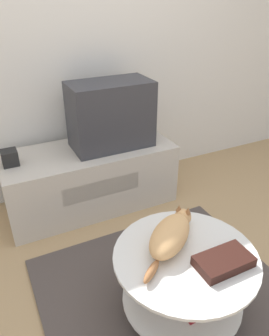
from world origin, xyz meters
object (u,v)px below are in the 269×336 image
(tv, at_px, (111,115))
(speaker, at_px, (10,158))
(dvd_box, at_px, (224,261))
(cat, at_px, (171,234))

(tv, xyz_separation_m, speaker, (-0.79, 0.02, -0.20))
(dvd_box, height_order, cat, cat)
(speaker, distance_m, dvd_box, 1.62)
(cat, bearing_deg, tv, 45.49)
(speaker, height_order, dvd_box, speaker)
(dvd_box, bearing_deg, cat, 122.24)
(tv, distance_m, dvd_box, 1.42)
(cat, bearing_deg, speaker, 81.70)
(tv, distance_m, cat, 1.18)
(tv, relative_size, cat, 1.33)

